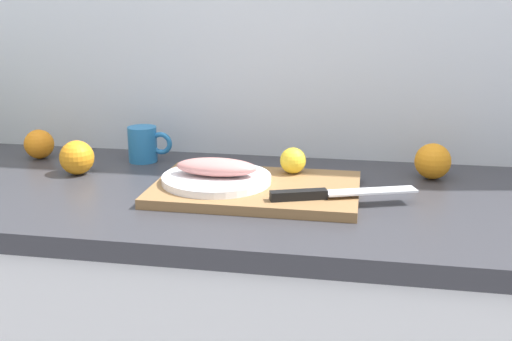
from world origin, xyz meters
name	(u,v)px	position (x,y,z in m)	size (l,w,h in m)	color
back_wall	(239,14)	(0.00, 0.33, 1.25)	(3.20, 0.05, 2.50)	silver
cutting_board	(256,189)	(0.10, -0.01, 0.91)	(0.42, 0.27, 0.02)	olive
white_plate	(217,179)	(0.02, -0.01, 0.93)	(0.23, 0.23, 0.01)	white
fish_fillet	(216,167)	(0.02, -0.01, 0.95)	(0.17, 0.07, 0.04)	tan
chef_knife	(326,194)	(0.25, -0.07, 0.93)	(0.28, 0.12, 0.02)	silver
lemon_0	(293,160)	(0.17, 0.09, 0.95)	(0.06, 0.06, 0.06)	yellow
coffee_mug_1	(144,144)	(-0.21, 0.19, 0.94)	(0.11, 0.07, 0.09)	#2672B2
orange_0	(77,158)	(-0.33, 0.06, 0.94)	(0.08, 0.08, 0.08)	orange
orange_1	(433,161)	(0.47, 0.17, 0.94)	(0.08, 0.08, 0.08)	orange
orange_2	(39,144)	(-0.48, 0.18, 0.94)	(0.07, 0.07, 0.07)	orange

